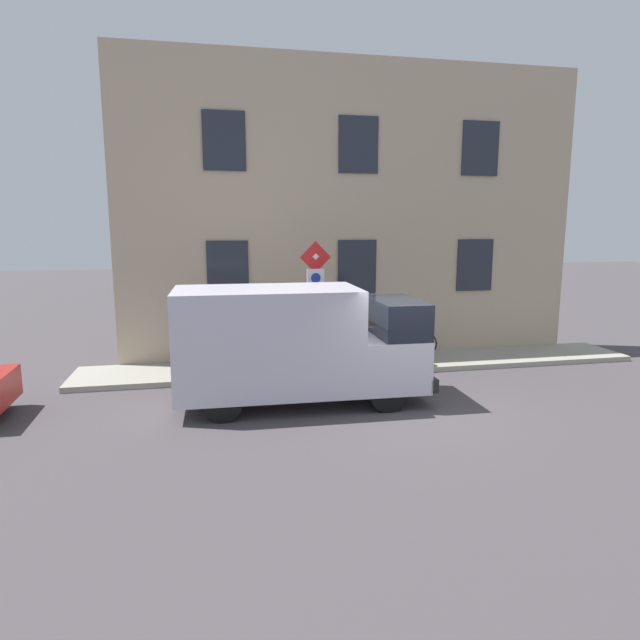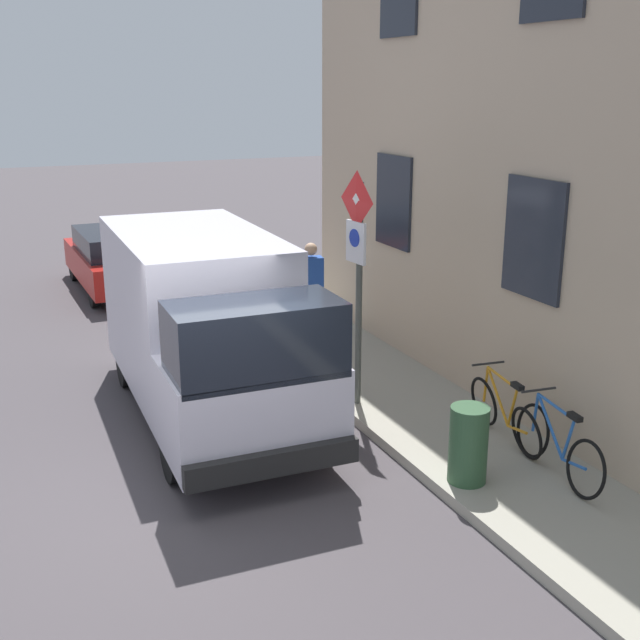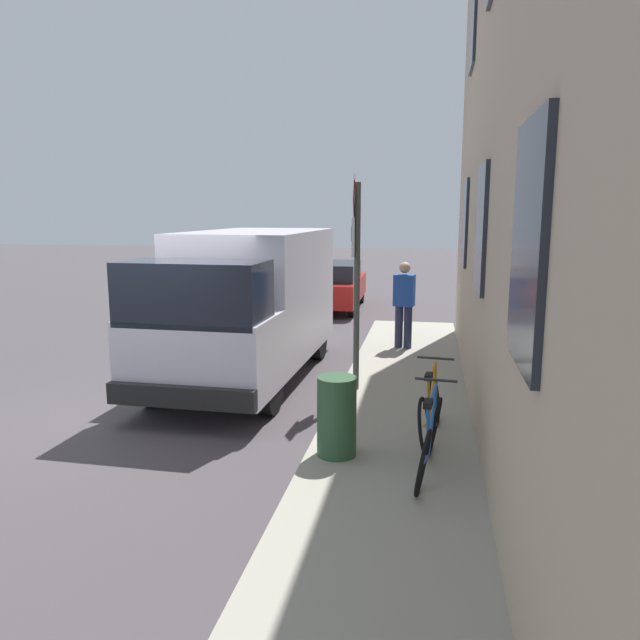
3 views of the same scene
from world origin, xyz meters
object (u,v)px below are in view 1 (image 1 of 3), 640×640
object	(u,v)px
sign_post_stacked	(315,288)
litter_bin	(411,348)
bicycle_blue	(407,343)
pedestrian	(192,335)
bicycle_orange	(373,344)
delivery_van	(296,342)

from	to	relation	value
sign_post_stacked	litter_bin	distance (m)	3.07
sign_post_stacked	bicycle_blue	bearing A→B (deg)	-68.05
bicycle_blue	pedestrian	size ratio (longest dim) A/B	1.00
bicycle_orange	pedestrian	xyz separation A→B (m)	(-0.54, 4.87, 0.56)
pedestrian	sign_post_stacked	bearing A→B (deg)	-2.82
delivery_van	bicycle_blue	bearing A→B (deg)	41.22
litter_bin	pedestrian	bearing A→B (deg)	85.09
sign_post_stacked	bicycle_orange	size ratio (longest dim) A/B	1.83
sign_post_stacked	bicycle_blue	distance (m)	3.56
bicycle_blue	litter_bin	size ratio (longest dim) A/B	1.91
bicycle_blue	bicycle_orange	bearing A→B (deg)	6.30
sign_post_stacked	pedestrian	bearing A→B (deg)	78.41
litter_bin	bicycle_orange	bearing A→B (deg)	34.87
delivery_van	bicycle_blue	world-z (taller)	delivery_van
sign_post_stacked	pedestrian	size ratio (longest dim) A/B	1.83
sign_post_stacked	delivery_van	distance (m)	2.27
bicycle_orange	pedestrian	size ratio (longest dim) A/B	1.00
bicycle_blue	pedestrian	distance (m)	5.94
delivery_van	bicycle_orange	world-z (taller)	delivery_van
sign_post_stacked	delivery_van	xyz separation A→B (m)	(-1.91, 0.80, -0.93)
bicycle_blue	bicycle_orange	world-z (taller)	same
bicycle_blue	litter_bin	xyz separation A→B (m)	(-1.02, 0.30, 0.08)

